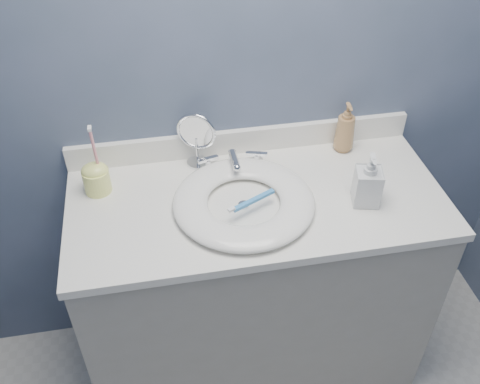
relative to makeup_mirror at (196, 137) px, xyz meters
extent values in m
cube|color=#455368|center=(0.17, 0.06, 0.21)|extent=(2.20, 0.02, 2.40)
cube|color=#A39E95|center=(0.17, -0.22, -0.57)|extent=(1.20, 0.55, 0.85)
cube|color=white|center=(0.17, -0.22, -0.13)|extent=(1.22, 0.57, 0.03)
cube|color=white|center=(0.17, 0.04, -0.07)|extent=(1.22, 0.02, 0.09)
cylinder|color=silver|center=(0.12, -0.25, -0.11)|extent=(0.04, 0.04, 0.01)
cube|color=silver|center=(0.12, -0.04, -0.10)|extent=(0.22, 0.05, 0.01)
cylinder|color=silver|center=(0.12, -0.04, -0.08)|extent=(0.03, 0.03, 0.06)
cylinder|color=silver|center=(0.12, -0.08, -0.05)|extent=(0.02, 0.09, 0.02)
sphere|color=silver|center=(0.12, -0.13, -0.05)|extent=(0.03, 0.03, 0.03)
cylinder|color=silver|center=(0.03, -0.04, -0.09)|extent=(0.02, 0.02, 0.03)
cube|color=silver|center=(0.03, -0.04, -0.07)|extent=(0.08, 0.03, 0.01)
cylinder|color=silver|center=(0.20, -0.04, -0.09)|extent=(0.02, 0.02, 0.03)
cube|color=silver|center=(0.20, -0.04, -0.07)|extent=(0.08, 0.03, 0.01)
cylinder|color=silver|center=(0.00, 0.00, -0.11)|extent=(0.08, 0.08, 0.01)
cylinder|color=silver|center=(0.00, 0.00, -0.06)|extent=(0.01, 0.01, 0.10)
torus|color=silver|center=(0.00, 0.00, 0.02)|extent=(0.13, 0.07, 0.14)
cylinder|color=white|center=(0.00, 0.00, 0.02)|extent=(0.11, 0.05, 0.11)
imported|color=#A97C4C|center=(0.52, -0.01, -0.02)|extent=(0.08, 0.08, 0.19)
imported|color=silver|center=(0.50, -0.30, -0.02)|extent=(0.10, 0.10, 0.18)
cylinder|color=#F4FA7D|center=(-0.34, -0.09, -0.07)|extent=(0.09, 0.09, 0.08)
ellipsoid|color=#F4FA7D|center=(-0.34, -0.09, -0.03)|extent=(0.09, 0.07, 0.05)
cylinder|color=pink|center=(-0.33, -0.09, 0.05)|extent=(0.01, 0.03, 0.16)
cube|color=white|center=(-0.33, -0.09, 0.13)|extent=(0.01, 0.02, 0.01)
cube|color=#3B8BD1|center=(0.14, -0.28, -0.07)|extent=(0.15, 0.08, 0.01)
cube|color=white|center=(0.06, -0.31, -0.06)|extent=(0.03, 0.02, 0.01)
camera|label=1|loc=(-0.13, -1.49, 1.02)|focal=40.00mm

